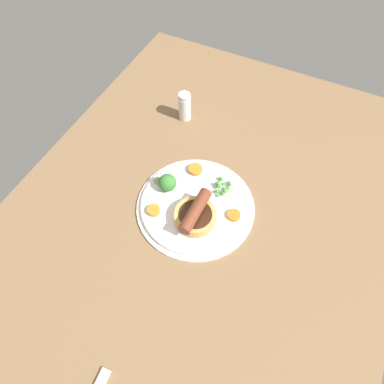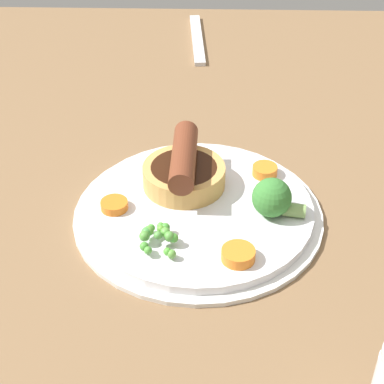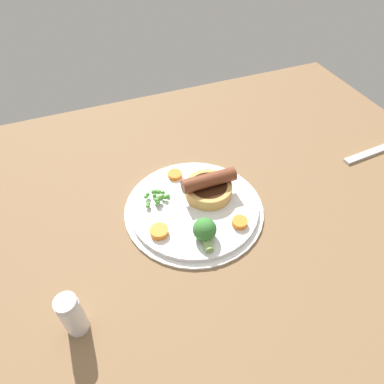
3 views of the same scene
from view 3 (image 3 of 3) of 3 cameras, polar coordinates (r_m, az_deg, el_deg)
name	(u,v)px [view 3 (image 3 of 3)]	position (r cm, az deg, el deg)	size (l,w,h in cm)	color
dining_table	(200,207)	(65.38, 1.29, -2.48)	(110.00, 80.00, 3.00)	brown
dinner_plate	(194,208)	(62.41, 0.35, -2.68)	(25.26, 25.26, 1.40)	silver
sausage_pudding	(208,187)	(62.41, 2.76, 0.86)	(10.04, 8.60, 4.86)	tan
pea_pile	(157,197)	(62.25, -5.91, -0.76)	(5.01, 3.66, 1.75)	#4D9A39
broccoli_floret_near	(205,230)	(55.78, 2.16, -6.40)	(3.92, 5.43, 3.92)	#387A33
carrot_slice_0	(159,231)	(57.57, -5.50, -6.54)	(3.11, 3.11, 1.09)	orange
carrot_slice_1	(240,222)	(59.05, 7.95, -5.05)	(2.66, 2.66, 1.06)	orange
carrot_slice_2	(175,175)	(66.83, -2.89, 2.90)	(2.74, 2.74, 0.85)	orange
fork	(378,150)	(85.04, 28.54, 6.15)	(18.00, 1.60, 0.60)	silver
salt_shaker	(72,315)	(50.51, -19.35, -18.76)	(3.09, 3.09, 7.55)	silver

